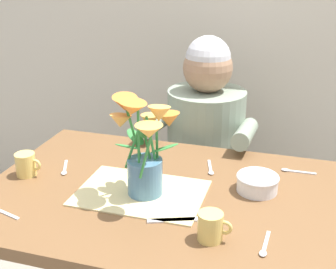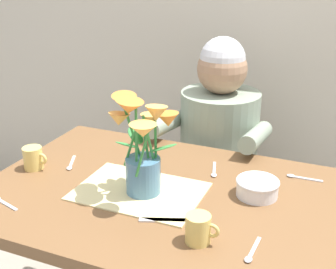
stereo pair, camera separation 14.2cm
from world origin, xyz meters
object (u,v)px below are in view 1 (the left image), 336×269
(flower_vase, at_px, (144,146))
(seated_person, at_px, (204,162))
(ceramic_mug, at_px, (211,227))
(coffee_cup, at_px, (26,164))
(dinner_knife, at_px, (180,220))
(ceramic_bowl, at_px, (257,182))

(flower_vase, bearing_deg, seated_person, 85.29)
(ceramic_mug, bearing_deg, coffee_cup, 164.74)
(dinner_knife, xyz_separation_m, ceramic_mug, (0.10, -0.06, 0.04))
(dinner_knife, bearing_deg, coffee_cup, 147.13)
(coffee_cup, bearing_deg, ceramic_bowl, 8.69)
(flower_vase, distance_m, ceramic_bowl, 0.39)
(flower_vase, relative_size, ceramic_mug, 3.48)
(flower_vase, relative_size, dinner_knife, 1.70)
(ceramic_bowl, distance_m, coffee_cup, 0.78)
(ceramic_bowl, height_order, coffee_cup, coffee_cup)
(seated_person, bearing_deg, dinner_knife, -82.12)
(ceramic_bowl, distance_m, dinner_knife, 0.31)
(seated_person, bearing_deg, flower_vase, -93.82)
(ceramic_bowl, bearing_deg, dinner_knife, -128.37)
(seated_person, xyz_separation_m, ceramic_bowl, (0.28, -0.52, 0.21))
(dinner_knife, xyz_separation_m, coffee_cup, (-0.58, 0.12, 0.04))
(flower_vase, height_order, dinner_knife, flower_vase)
(seated_person, relative_size, dinner_knife, 5.97)
(flower_vase, relative_size, coffee_cup, 3.48)
(seated_person, relative_size, flower_vase, 3.51)
(dinner_knife, relative_size, coffee_cup, 2.04)
(seated_person, relative_size, ceramic_mug, 12.20)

